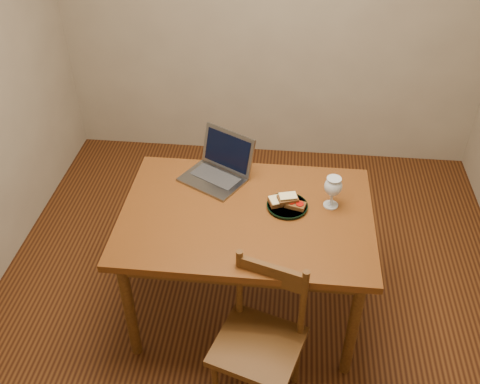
# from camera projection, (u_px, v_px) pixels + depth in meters

# --- Properties ---
(floor) EXTENTS (3.20, 3.20, 0.02)m
(floor) POSITION_uv_depth(u_px,v_px,m) (253.00, 294.00, 3.30)
(floor) COLOR black
(floor) RESTS_ON ground
(table) EXTENTS (1.30, 0.90, 0.74)m
(table) POSITION_uv_depth(u_px,v_px,m) (246.00, 225.00, 2.81)
(table) COLOR #43240B
(table) RESTS_ON floor
(chair) EXTENTS (0.48, 0.47, 0.42)m
(chair) POSITION_uv_depth(u_px,v_px,m) (260.00, 336.00, 2.50)
(chair) COLOR #39200C
(chair) RESTS_ON floor
(plate) EXTENTS (0.22, 0.22, 0.02)m
(plate) POSITION_uv_depth(u_px,v_px,m) (287.00, 206.00, 2.78)
(plate) COLOR black
(plate) RESTS_ON table
(sandwich_cheese) EXTENTS (0.14, 0.11, 0.04)m
(sandwich_cheese) POSITION_uv_depth(u_px,v_px,m) (281.00, 200.00, 2.78)
(sandwich_cheese) COLOR #381E0C
(sandwich_cheese) RESTS_ON plate
(sandwich_tomato) EXTENTS (0.12, 0.09, 0.03)m
(sandwich_tomato) POSITION_uv_depth(u_px,v_px,m) (295.00, 204.00, 2.76)
(sandwich_tomato) COLOR #381E0C
(sandwich_tomato) RESTS_ON plate
(sandwich_top) EXTENTS (0.12, 0.09, 0.03)m
(sandwich_top) POSITION_uv_depth(u_px,v_px,m) (288.00, 198.00, 2.76)
(sandwich_top) COLOR #381E0C
(sandwich_top) RESTS_ON plate
(milk_glass) EXTENTS (0.09, 0.09, 0.18)m
(milk_glass) POSITION_uv_depth(u_px,v_px,m) (332.00, 192.00, 2.75)
(milk_glass) COLOR white
(milk_glass) RESTS_ON table
(laptop) EXTENTS (0.44, 0.42, 0.24)m
(laptop) POSITION_uv_depth(u_px,v_px,m) (220.00, 166.00, 2.97)
(laptop) COLOR slate
(laptop) RESTS_ON table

